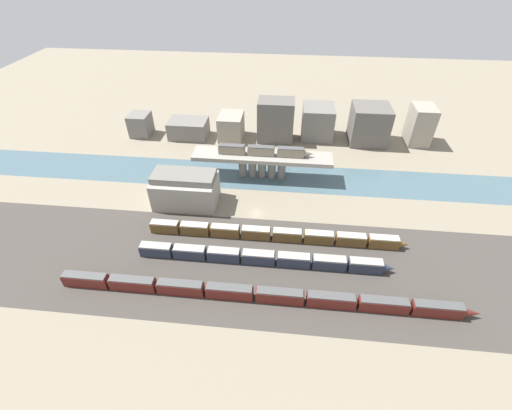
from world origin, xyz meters
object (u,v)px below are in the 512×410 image
(train_yard_near, at_px, (259,294))
(warehouse_building, at_px, (186,189))
(train_yard_far, at_px, (275,234))
(train_yard_mid, at_px, (262,258))
(train_on_bridge, at_px, (264,151))

(train_yard_near, bearing_deg, warehouse_building, 127.28)
(train_yard_near, xyz_separation_m, warehouse_building, (-30.06, 39.49, 3.90))
(train_yard_near, distance_m, train_yard_far, 23.59)
(train_yard_near, bearing_deg, train_yard_mid, 91.59)
(train_yard_far, bearing_deg, train_on_bridge, 100.20)
(train_yard_mid, relative_size, warehouse_building, 3.40)
(train_on_bridge, height_order, train_yard_near, train_on_bridge)
(train_yard_near, relative_size, train_yard_mid, 1.48)
(train_on_bridge, relative_size, warehouse_building, 1.65)
(train_on_bridge, relative_size, train_yard_mid, 0.48)
(train_yard_far, bearing_deg, warehouse_building, 153.90)
(train_on_bridge, distance_m, train_yard_near, 59.87)
(train_yard_near, bearing_deg, train_on_bridge, 93.56)
(train_on_bridge, height_order, warehouse_building, train_on_bridge)
(train_yard_near, height_order, train_yard_far, train_yard_near)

